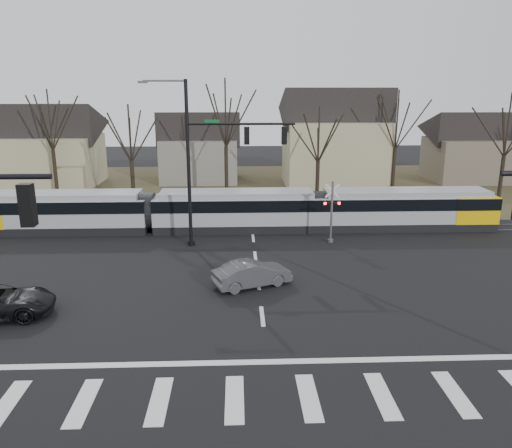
{
  "coord_description": "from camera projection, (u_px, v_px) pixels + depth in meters",
  "views": [
    {
      "loc": [
        -1.06,
        -18.01,
        9.62
      ],
      "look_at": [
        0.0,
        9.0,
        2.3
      ],
      "focal_mm": 35.0,
      "sensor_mm": 36.0,
      "label": 1
    }
  ],
  "objects": [
    {
      "name": "house_c",
      "position": [
        335.0,
        134.0,
        50.72
      ],
      "size": [
        10.8,
        8.64,
        10.1
      ],
      "color": "tan",
      "rests_on": "ground"
    },
    {
      "name": "sedan",
      "position": [
        252.0,
        274.0,
        25.05
      ],
      "size": [
        4.21,
        4.95,
        1.31
      ],
      "primitive_type": "imported",
      "rotation": [
        0.0,
        0.0,
        1.97
      ],
      "color": "#44454A",
      "rests_on": "ground"
    },
    {
      "name": "stop_line",
      "position": [
        268.0,
        362.0,
        18.18
      ],
      "size": [
        28.0,
        0.35,
        0.01
      ],
      "primitive_type": "cube",
      "color": "silver",
      "rests_on": "ground"
    },
    {
      "name": "crosswalk",
      "position": [
        272.0,
        398.0,
        16.06
      ],
      "size": [
        27.0,
        2.6,
        0.01
      ],
      "color": "silver",
      "rests_on": "ground"
    },
    {
      "name": "lane_dashes",
      "position": [
        252.0,
        229.0,
        35.35
      ],
      "size": [
        0.18,
        30.0,
        0.01
      ],
      "color": "silver",
      "rests_on": "ground"
    },
    {
      "name": "house_d",
      "position": [
        469.0,
        144.0,
        53.55
      ],
      "size": [
        8.64,
        7.56,
        7.65
      ],
      "color": "brown",
      "rests_on": "ground"
    },
    {
      "name": "signal_pole_far",
      "position": [
        214.0,
        156.0,
        30.4
      ],
      "size": [
        9.28,
        0.44,
        10.2
      ],
      "color": "black",
      "rests_on": "ground"
    },
    {
      "name": "rail_pair",
      "position": [
        252.0,
        230.0,
        35.15
      ],
      "size": [
        90.0,
        1.52,
        0.06
      ],
      "color": "#59595E",
      "rests_on": "ground"
    },
    {
      "name": "grass_verge",
      "position": [
        247.0,
        187.0,
        50.78
      ],
      "size": [
        140.0,
        28.0,
        0.01
      ],
      "primitive_type": "cube",
      "color": "#38331E",
      "rests_on": "ground"
    },
    {
      "name": "tree_row",
      "position": [
        271.0,
        144.0,
        43.77
      ],
      "size": [
        59.2,
        7.2,
        10.0
      ],
      "color": "black",
      "rests_on": "ground"
    },
    {
      "name": "ground",
      "position": [
        265.0,
        338.0,
        19.92
      ],
      "size": [
        140.0,
        140.0,
        0.0
      ],
      "primitive_type": "plane",
      "color": "black"
    },
    {
      "name": "rail_crossing_signal",
      "position": [
        332.0,
        214.0,
        31.96
      ],
      "size": [
        1.08,
        0.36,
        4.0
      ],
      "color": "#59595B",
      "rests_on": "ground"
    },
    {
      "name": "tram",
      "position": [
        234.0,
        209.0,
        34.91
      ],
      "size": [
        36.83,
        2.73,
        2.79
      ],
      "color": "gray",
      "rests_on": "ground"
    },
    {
      "name": "house_b",
      "position": [
        200.0,
        144.0,
        53.42
      ],
      "size": [
        8.64,
        7.56,
        7.65
      ],
      "color": "slate",
      "rests_on": "ground"
    },
    {
      "name": "house_a",
      "position": [
        51.0,
        142.0,
        50.79
      ],
      "size": [
        9.72,
        8.64,
        8.6
      ],
      "color": "tan",
      "rests_on": "ground"
    }
  ]
}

